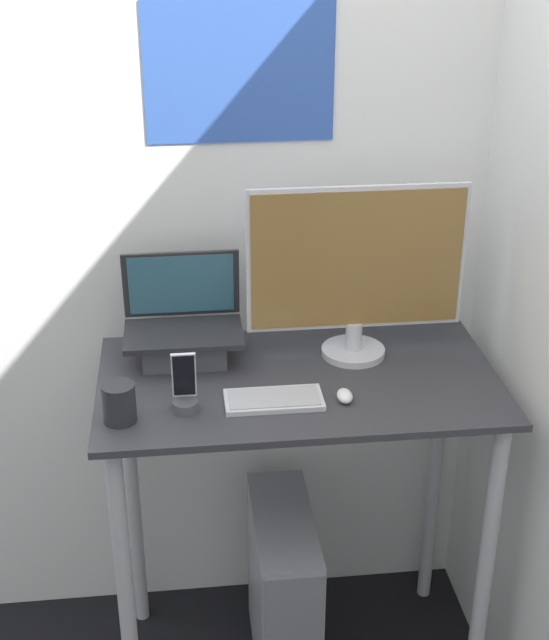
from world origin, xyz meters
The scene contains 9 objects.
wall_back centered at (0.00, 0.70, 1.30)m, with size 6.00×0.06×2.60m.
desk centered at (0.00, 0.31, 0.84)m, with size 1.10×0.62×1.05m.
laptop centered at (-0.31, 0.46, 1.13)m, with size 0.33×0.22×0.29m.
monitor centered at (0.17, 0.43, 1.31)m, with size 0.61×0.18×0.50m.
keyboard centered at (-0.08, 0.19, 1.06)m, with size 0.26×0.12×0.02m.
mouse centered at (0.10, 0.17, 1.07)m, with size 0.04×0.07×0.03m.
cell_phone centered at (-0.31, 0.17, 1.10)m, with size 0.07×0.07×0.17m.
computer_tower centered at (-0.04, 0.31, 0.29)m, with size 0.18×0.49×0.57m.
mug centered at (-0.48, 0.14, 1.10)m, with size 0.08×0.08×0.10m.
Camera 1 is at (-0.31, -1.81, 2.25)m, focal length 50.00 mm.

